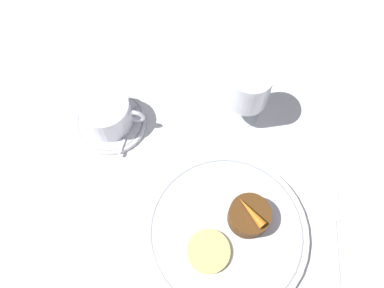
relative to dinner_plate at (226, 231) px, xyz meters
The scene contains 10 objects.
ground_plane 0.03m from the dinner_plate, 151.71° to the left, with size 3.00×3.00×0.00m, color white.
dinner_plate is the anchor object (origin of this frame).
saucer 0.29m from the dinner_plate, 144.06° to the left, with size 0.14×0.14×0.01m.
coffee_cup 0.30m from the dinner_plate, 144.22° to the left, with size 0.12×0.09×0.06m.
spoon 0.26m from the dinner_plate, 139.58° to the left, with size 0.02×0.11×0.00m.
wine_glass 0.24m from the dinner_plate, 88.47° to the left, with size 0.07×0.07×0.13m.
fork 0.18m from the dinner_plate, ahead, with size 0.03×0.18×0.01m.
dessert_cake 0.05m from the dinner_plate, 38.07° to the left, with size 0.07×0.07×0.04m.
carrot_garnish 0.07m from the dinner_plate, 38.07° to the left, with size 0.05×0.05×0.01m.
pineapple_slice 0.05m from the dinner_plate, 121.37° to the right, with size 0.07×0.07×0.01m.
Camera 1 is at (-0.01, -0.14, 0.63)m, focal length 35.00 mm.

